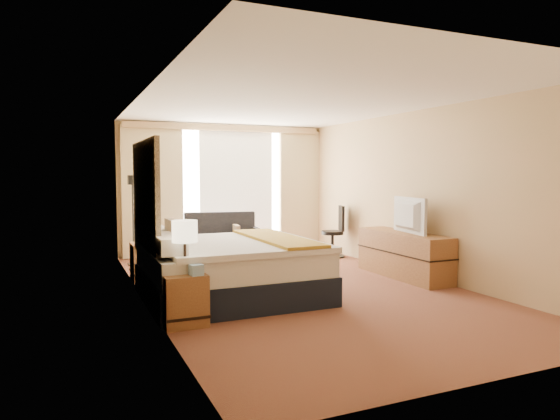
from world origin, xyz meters
name	(u,v)px	position (x,y,z in m)	size (l,w,h in m)	color
floor	(298,287)	(0.00, 0.00, 0.00)	(4.20, 7.00, 0.02)	#511717
ceiling	(298,102)	(0.00, 0.00, 2.60)	(4.20, 7.00, 0.02)	white
wall_back	(224,189)	(0.00, 3.50, 1.30)	(4.20, 0.02, 2.60)	tan
wall_front	(498,215)	(0.00, -3.50, 1.30)	(4.20, 0.02, 2.60)	tan
wall_left	(144,199)	(-2.10, 0.00, 1.30)	(0.02, 7.00, 2.60)	tan
wall_right	(419,194)	(2.10, 0.00, 1.30)	(0.02, 7.00, 2.60)	tan
headboard	(145,200)	(-2.06, 0.20, 1.28)	(0.06, 1.85, 1.50)	black
nightstand_left	(183,298)	(-1.87, -1.05, 0.28)	(0.45, 0.52, 0.55)	olive
nightstand_right	(147,261)	(-1.87, 1.45, 0.28)	(0.45, 0.52, 0.55)	olive
media_dresser	(404,255)	(1.83, 0.00, 0.35)	(0.50, 1.80, 0.70)	olive
window	(236,188)	(0.25, 3.47, 1.32)	(2.30, 0.02, 2.30)	silver
curtains	(225,184)	(0.00, 3.39, 1.41)	(4.12, 0.19, 2.56)	beige
bed	(230,268)	(-1.06, -0.19, 0.39)	(2.17, 1.98, 1.05)	black
loveseat	(222,245)	(-0.35, 2.49, 0.29)	(1.53, 0.97, 0.89)	#5A2219
floor_lamp	(133,202)	(-1.90, 2.75, 1.12)	(0.20, 0.20, 1.58)	black
desk_chair	(335,234)	(1.80, 2.08, 0.44)	(0.49, 0.49, 0.99)	black
lamp_left	(185,232)	(-1.85, -1.08, 0.99)	(0.27, 0.27, 0.57)	black
lamp_right	(145,213)	(-1.88, 1.46, 1.01)	(0.28, 0.28, 0.59)	black
tissue_box	(196,270)	(-1.76, -1.22, 0.61)	(0.12, 0.12, 0.11)	#90BADF
telephone	(153,241)	(-1.79, 1.33, 0.59)	(0.20, 0.16, 0.08)	black
television	(404,215)	(1.78, -0.05, 0.97)	(0.95, 0.13, 0.55)	black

